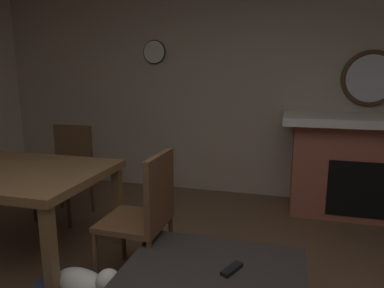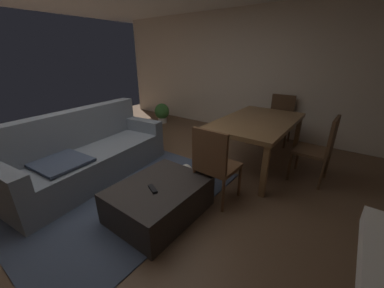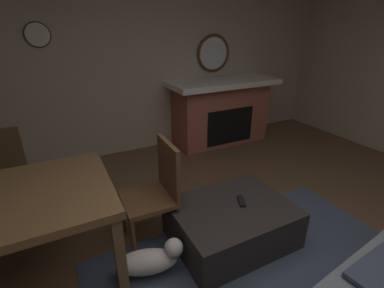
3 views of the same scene
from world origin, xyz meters
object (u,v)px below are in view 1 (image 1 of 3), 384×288
at_px(dining_chair_south, 68,166).
at_px(tv_remote, 232,269).
at_px(round_wall_mirror, 371,79).
at_px(wall_clock, 154,52).
at_px(fireplace, 368,166).
at_px(small_dog, 88,285).
at_px(dining_chair_west, 146,211).

bearing_deg(dining_chair_south, tv_remote, 147.12).
relative_size(round_wall_mirror, wall_clock, 2.04).
xyz_separation_m(fireplace, small_dog, (1.97, 2.11, -0.37)).
bearing_deg(tv_remote, dining_chair_south, -8.70).
bearing_deg(dining_chair_south, dining_chair_west, 144.22).
xyz_separation_m(dining_chair_west, wall_clock, (0.70, -1.99, 1.19)).
xyz_separation_m(tv_remote, dining_chair_west, (0.66, -0.33, 0.14)).
xyz_separation_m(dining_chair_south, small_dog, (-1.02, 1.30, -0.36)).
xyz_separation_m(fireplace, dining_chair_south, (2.98, 0.81, -0.00)).
xyz_separation_m(tv_remote, wall_clock, (1.35, -2.33, 1.33)).
distance_m(tv_remote, small_dog, 0.91).
distance_m(fireplace, tv_remote, 2.31).
distance_m(tv_remote, dining_chair_west, 0.75).
distance_m(fireplace, dining_chair_west, 2.44).
relative_size(round_wall_mirror, tv_remote, 3.71).
bearing_deg(wall_clock, dining_chair_west, 109.30).
distance_m(round_wall_mirror, wall_clock, 2.46).
relative_size(dining_chair_south, small_dog, 1.76).
bearing_deg(small_dog, tv_remote, -175.62).
bearing_deg(wall_clock, tv_remote, 120.21).
bearing_deg(wall_clock, fireplace, 173.28).
xyz_separation_m(dining_chair_south, wall_clock, (-0.55, -1.10, 1.19)).
bearing_deg(dining_chair_west, small_dog, 60.25).
height_order(dining_chair_south, wall_clock, wall_clock).
relative_size(tv_remote, dining_chair_west, 0.17).
relative_size(tv_remote, dining_chair_south, 0.17).
height_order(round_wall_mirror, dining_chair_south, round_wall_mirror).
height_order(tv_remote, wall_clock, wall_clock).
bearing_deg(dining_chair_west, dining_chair_south, -35.78).
bearing_deg(tv_remote, dining_chair_west, -2.63).
xyz_separation_m(fireplace, round_wall_mirror, (0.00, -0.29, 0.88)).
xyz_separation_m(dining_chair_west, dining_chair_south, (1.25, -0.90, 0.00)).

